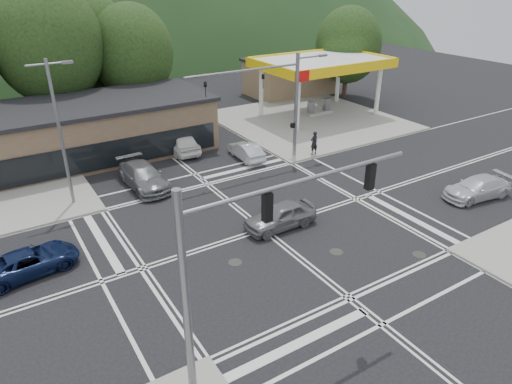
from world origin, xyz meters
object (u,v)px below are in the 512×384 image
car_queue_b (180,141)px  car_northbound (143,176)px  car_silver_east (477,188)px  pedestrian (314,143)px  car_grey_center (280,216)px  car_queue_a (246,151)px  car_blue_west (30,261)px

car_queue_b → car_northbound: 6.90m
car_northbound → car_silver_east: bearing=-38.5°
car_northbound → pedestrian: (13.43, -1.57, 0.30)m
car_queue_b → car_grey_center: bearing=93.0°
car_queue_a → car_queue_b: 5.62m
car_grey_center → car_silver_east: size_ratio=0.92×
car_grey_center → car_queue_b: car_queue_b is taller
car_queue_a → car_northbound: car_northbound is taller
car_blue_west → car_grey_center: 13.13m
car_queue_b → pedestrian: pedestrian is taller
car_grey_center → car_blue_west: bearing=-102.4°
car_grey_center → car_queue_a: (3.76, 10.10, -0.08)m
pedestrian → car_blue_west: bearing=10.4°
car_queue_b → car_northbound: car_queue_b is taller
car_blue_west → car_northbound: bearing=-58.7°
car_grey_center → car_queue_b: 14.30m
car_queue_a → car_queue_b: car_queue_b is taller
pedestrian → car_queue_a: bearing=-27.8°
car_blue_west → car_queue_b: car_queue_b is taller
car_blue_west → car_grey_center: bearing=-110.4°
car_queue_a → car_northbound: size_ratio=0.74×
car_queue_a → car_queue_b: (-3.72, 4.20, 0.20)m
car_queue_b → car_northbound: (-4.83, -4.93, -0.08)m
car_northbound → car_blue_west: bearing=-143.2°
car_silver_east → pedestrian: (-4.37, 11.42, 0.40)m
car_silver_east → car_queue_b: 22.12m
car_blue_west → car_queue_b: size_ratio=0.90×
car_grey_center → pedestrian: (8.63, 7.80, 0.34)m
car_northbound → pedestrian: pedestrian is taller
pedestrian → car_grey_center: bearing=39.5°
car_blue_west → car_northbound: size_ratio=0.84×
car_blue_west → car_queue_a: bearing=-74.2°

